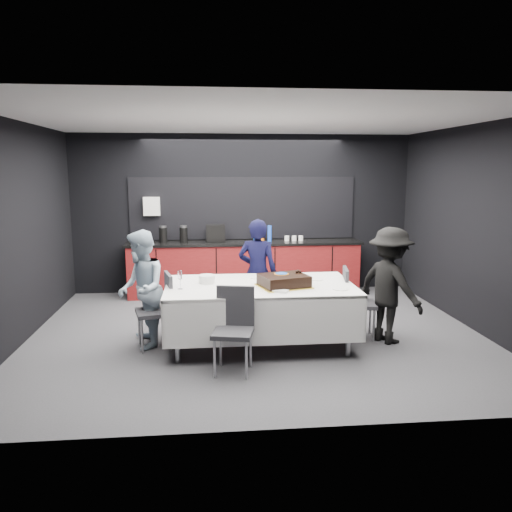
% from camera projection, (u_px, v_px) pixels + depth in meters
% --- Properties ---
extents(ground, '(6.00, 6.00, 0.00)m').
position_uv_depth(ground, '(257.00, 334.00, 6.72)').
color(ground, '#404045').
rests_on(ground, ground).
extents(room_shell, '(6.04, 5.04, 2.82)m').
position_uv_depth(room_shell, '(257.00, 195.00, 6.40)').
color(room_shell, white).
rests_on(room_shell, ground).
extents(kitchenette, '(4.10, 0.64, 2.05)m').
position_uv_depth(kitchenette, '(244.00, 264.00, 8.79)').
color(kitchenette, '#5C0E10').
rests_on(kitchenette, ground).
extents(party_table, '(2.32, 1.32, 0.78)m').
position_uv_depth(party_table, '(260.00, 295.00, 6.21)').
color(party_table, '#99999E').
rests_on(party_table, ground).
extents(cake_assembly, '(0.70, 0.62, 0.18)m').
position_uv_depth(cake_assembly, '(284.00, 281.00, 6.06)').
color(cake_assembly, gold).
rests_on(cake_assembly, party_table).
extents(plate_stack, '(0.21, 0.21, 0.10)m').
position_uv_depth(plate_stack, '(207.00, 279.00, 6.26)').
color(plate_stack, white).
rests_on(plate_stack, party_table).
extents(loose_plate_near, '(0.18, 0.18, 0.01)m').
position_uv_depth(loose_plate_near, '(237.00, 290.00, 5.90)').
color(loose_plate_near, white).
rests_on(loose_plate_near, party_table).
extents(loose_plate_right_a, '(0.18, 0.18, 0.01)m').
position_uv_depth(loose_plate_right_a, '(316.00, 279.00, 6.44)').
color(loose_plate_right_a, white).
rests_on(loose_plate_right_a, party_table).
extents(loose_plate_right_b, '(0.19, 0.19, 0.01)m').
position_uv_depth(loose_plate_right_b, '(341.00, 289.00, 5.94)').
color(loose_plate_right_b, white).
rests_on(loose_plate_right_b, party_table).
extents(loose_plate_far, '(0.19, 0.19, 0.01)m').
position_uv_depth(loose_plate_far, '(257.00, 278.00, 6.55)').
color(loose_plate_far, white).
rests_on(loose_plate_far, party_table).
extents(fork_pile, '(0.20, 0.17, 0.03)m').
position_uv_depth(fork_pile, '(281.00, 291.00, 5.79)').
color(fork_pile, white).
rests_on(fork_pile, party_table).
extents(champagne_flute, '(0.06, 0.06, 0.22)m').
position_uv_depth(champagne_flute, '(180.00, 276.00, 5.92)').
color(champagne_flute, white).
rests_on(champagne_flute, party_table).
extents(chair_left, '(0.51, 0.51, 0.92)m').
position_uv_depth(chair_left, '(160.00, 305.00, 6.15)').
color(chair_left, '#2C2C30').
rests_on(chair_left, ground).
extents(chair_right, '(0.49, 0.49, 0.92)m').
position_uv_depth(chair_right, '(353.00, 298.00, 6.51)').
color(chair_right, '#2C2C30').
rests_on(chair_right, ground).
extents(chair_near, '(0.50, 0.50, 0.92)m').
position_uv_depth(chair_near, '(234.00, 323.00, 5.44)').
color(chair_near, '#2C2C30').
rests_on(chair_near, ground).
extents(person_center, '(0.63, 0.50, 1.51)m').
position_uv_depth(person_center, '(258.00, 272.00, 7.01)').
color(person_center, black).
rests_on(person_center, ground).
extents(person_left, '(0.68, 0.80, 1.46)m').
position_uv_depth(person_left, '(141.00, 289.00, 6.14)').
color(person_left, '#9EB4C6').
rests_on(person_left, ground).
extents(person_right, '(0.94, 1.10, 1.48)m').
position_uv_depth(person_right, '(390.00, 285.00, 6.31)').
color(person_right, black).
rests_on(person_right, ground).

